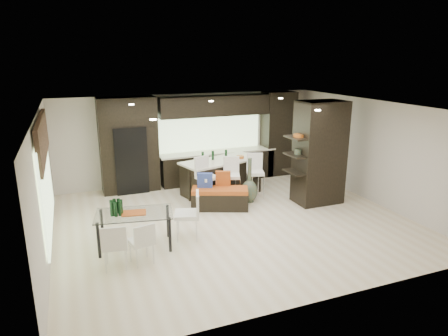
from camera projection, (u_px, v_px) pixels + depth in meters
name	position (u px, v px, depth m)	size (l,w,h in m)	color
ground	(233.00, 221.00, 9.50)	(8.00, 8.00, 0.00)	beige
back_wall	(190.00, 138.00, 12.28)	(8.00, 0.02, 2.70)	beige
left_wall	(43.00, 186.00, 7.73)	(0.02, 7.00, 2.70)	beige
right_wall	(373.00, 152.00, 10.54)	(0.02, 7.00, 2.70)	beige
ceiling	(234.00, 107.00, 8.77)	(8.00, 7.00, 0.02)	white
window_left	(46.00, 183.00, 7.93)	(0.04, 3.20, 1.90)	#B2D199
window_back	(208.00, 131.00, 12.40)	(3.40, 0.04, 1.20)	#B2D199
stone_accent	(42.00, 138.00, 7.69)	(0.08, 3.00, 0.80)	brown
ceiling_spots	(230.00, 107.00, 9.00)	(4.00, 3.00, 0.02)	white
back_cabinetry	(209.00, 139.00, 12.15)	(6.80, 0.68, 2.70)	black
refrigerator	(130.00, 159.00, 11.38)	(0.90, 0.68, 1.90)	black
partition_column	(319.00, 153.00, 10.41)	(1.20, 0.80, 2.70)	black
kitchen_island	(221.00, 176.00, 11.40)	(2.28, 0.98, 0.95)	black
stool_left	(207.00, 186.00, 10.41)	(0.46, 0.46, 1.03)	white
stool_mid	(231.00, 184.00, 10.68)	(0.43, 0.43, 0.97)	white
stool_right	(255.00, 181.00, 10.92)	(0.44, 0.44, 0.99)	white
bench	(220.00, 198.00, 10.19)	(1.43, 0.55, 0.55)	black
floor_vase	(249.00, 180.00, 10.59)	(0.44, 0.44, 1.21)	#434F39
dining_table	(135.00, 230.00, 8.12)	(1.52, 0.86, 0.73)	white
chair_near	(141.00, 244.00, 7.47)	(0.42, 0.42, 0.77)	white
chair_far	(115.00, 247.00, 7.28)	(0.45, 0.45, 0.83)	white
chair_end	(187.00, 218.00, 8.47)	(0.51, 0.51, 0.94)	white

